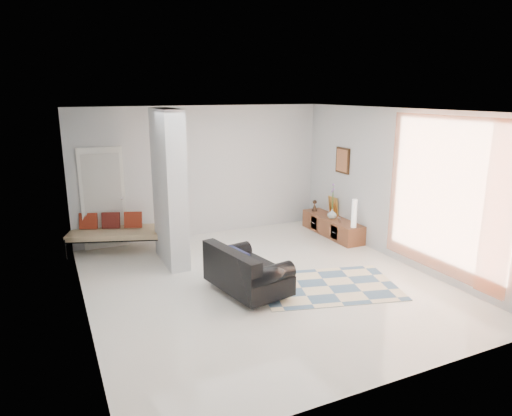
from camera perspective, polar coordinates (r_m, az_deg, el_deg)
name	(u,v)px	position (r m, az deg, el deg)	size (l,w,h in m)	color
floor	(263,283)	(7.66, 0.87, -9.33)	(6.00, 6.00, 0.00)	silver
ceiling	(264,111)	(7.03, 0.96, 12.09)	(6.00, 6.00, 0.00)	white
wall_back	(203,172)	(9.95, -6.68, 4.53)	(6.00, 6.00, 0.00)	silver
wall_front	(394,263)	(4.82, 16.82, -6.63)	(6.00, 6.00, 0.00)	silver
wall_left	(78,221)	(6.54, -21.32, -1.51)	(6.00, 6.00, 0.00)	silver
wall_right	(398,186)	(8.75, 17.35, 2.63)	(6.00, 6.00, 0.00)	silver
partition_column	(169,188)	(8.32, -10.80, 2.46)	(0.35, 1.20, 2.80)	silver
hallway_door	(103,198)	(9.55, -18.57, 1.13)	(0.85, 0.06, 2.04)	white
curtain	(445,196)	(7.89, 22.52, 1.34)	(2.55, 2.55, 0.00)	#F87741
wall_art	(343,160)	(9.99, 10.79, 5.87)	(0.04, 0.45, 0.55)	#3A210F
media_console	(332,226)	(10.19, 9.49, -2.25)	(0.45, 1.79, 0.80)	brown
loveseat	(245,272)	(7.15, -1.44, -7.95)	(1.06, 1.53, 0.76)	silver
daybed	(117,231)	(9.40, -16.93, -2.77)	(2.03, 1.36, 0.77)	black
area_rug	(328,286)	(7.62, 9.02, -9.62)	(2.19, 1.46, 0.01)	beige
cylinder_lamp	(354,213)	(9.44, 12.17, -0.66)	(0.11, 0.11, 0.58)	white
bronze_figurine	(315,206)	(10.60, 7.34, 0.30)	(0.13, 0.13, 0.26)	#322116
vase	(332,214)	(10.04, 9.49, -0.72)	(0.20, 0.20, 0.21)	silver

